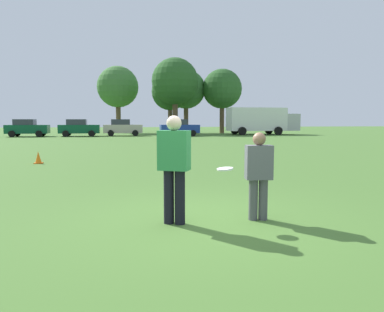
# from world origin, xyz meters

# --- Properties ---
(ground_plane) EXTENTS (173.50, 173.50, 0.00)m
(ground_plane) POSITION_xyz_m (0.00, 0.00, 0.00)
(ground_plane) COLOR #47702D
(player_thrower) EXTENTS (0.57, 0.47, 1.79)m
(player_thrower) POSITION_xyz_m (-0.50, -0.07, 1.01)
(player_thrower) COLOR black
(player_thrower) RESTS_ON ground
(player_defender) EXTENTS (0.48, 0.31, 1.51)m
(player_defender) POSITION_xyz_m (0.95, -0.10, 0.84)
(player_defender) COLOR #4C4C51
(player_defender) RESTS_ON ground
(frisbee) EXTENTS (0.27, 0.27, 0.06)m
(frisbee) POSITION_xyz_m (0.32, -0.24, 0.92)
(frisbee) COLOR white
(traffic_cone) EXTENTS (0.32, 0.32, 0.48)m
(traffic_cone) POSITION_xyz_m (-4.66, 9.28, 0.23)
(traffic_cone) COLOR #D8590C
(traffic_cone) RESTS_ON ground
(parked_car_mid_left) EXTENTS (4.22, 2.26, 1.82)m
(parked_car_mid_left) POSITION_xyz_m (-11.33, 34.77, 0.92)
(parked_car_mid_left) COLOR #0C4C2D
(parked_car_mid_left) RESTS_ON ground
(parked_car_center) EXTENTS (4.22, 2.26, 1.82)m
(parked_car_center) POSITION_xyz_m (-6.06, 34.58, 0.92)
(parked_car_center) COLOR #0C4C2D
(parked_car_center) RESTS_ON ground
(parked_car_mid_right) EXTENTS (4.22, 2.26, 1.82)m
(parked_car_mid_right) POSITION_xyz_m (-1.48, 35.00, 0.92)
(parked_car_mid_right) COLOR #B7AD99
(parked_car_mid_right) RESTS_ON ground
(parked_car_near_right) EXTENTS (4.22, 2.26, 1.82)m
(parked_car_near_right) POSITION_xyz_m (4.61, 33.31, 0.92)
(parked_car_near_right) COLOR navy
(parked_car_near_right) RESTS_ON ground
(box_truck) EXTENTS (8.53, 3.08, 3.18)m
(box_truck) POSITION_xyz_m (14.80, 35.19, 1.75)
(box_truck) COLOR white
(box_truck) RESTS_ON ground
(tree_center_elm) EXTENTS (5.49, 5.49, 8.92)m
(tree_center_elm) POSITION_xyz_m (-2.03, 44.17, 6.13)
(tree_center_elm) COLOR brown
(tree_center_elm) RESTS_ON ground
(tree_east_birch) EXTENTS (4.85, 4.85, 7.88)m
(tree_east_birch) POSITION_xyz_m (4.75, 42.28, 5.42)
(tree_east_birch) COLOR brown
(tree_east_birch) RESTS_ON ground
(tree_east_oak) EXTENTS (5.86, 5.86, 9.53)m
(tree_east_oak) POSITION_xyz_m (5.10, 39.89, 6.55)
(tree_east_oak) COLOR brown
(tree_east_oak) RESTS_ON ground
(tree_far_east_pine) EXTENTS (5.21, 5.21, 8.47)m
(tree_far_east_pine) POSITION_xyz_m (6.96, 42.61, 5.82)
(tree_far_east_pine) COLOR brown
(tree_far_east_pine) RESTS_ON ground
(tree_far_west_pine) EXTENTS (5.20, 5.20, 8.46)m
(tree_far_west_pine) POSITION_xyz_m (11.53, 41.00, 5.82)
(tree_far_west_pine) COLOR brown
(tree_far_west_pine) RESTS_ON ground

